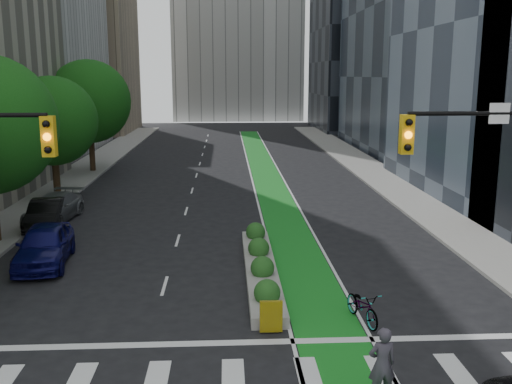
{
  "coord_description": "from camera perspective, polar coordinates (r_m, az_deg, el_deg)",
  "views": [
    {
      "loc": [
        -0.11,
        -14.47,
        7.82
      ],
      "look_at": [
        1.1,
        8.81,
        3.0
      ],
      "focal_mm": 40.0,
      "sensor_mm": 36.0,
      "label": 1
    }
  ],
  "objects": [
    {
      "name": "sidewalk_right",
      "position": [
        41.95,
        13.56,
        0.71
      ],
      "size": [
        3.6,
        90.0,
        0.15
      ],
      "primitive_type": "cube",
      "color": "gray",
      "rests_on": "ground"
    },
    {
      "name": "ground",
      "position": [
        16.45,
        -2.34,
        -16.72
      ],
      "size": [
        160.0,
        160.0,
        0.0
      ],
      "primitive_type": "plane",
      "color": "black",
      "rests_on": "ground"
    },
    {
      "name": "median_planter",
      "position": [
        22.8,
        0.48,
        -7.39
      ],
      "size": [
        1.2,
        10.26,
        1.1
      ],
      "color": "gray",
      "rests_on": "ground"
    },
    {
      "name": "tree_midfar",
      "position": [
        38.17,
        -19.7,
        6.69
      ],
      "size": [
        5.6,
        5.6,
        7.76
      ],
      "color": "black",
      "rests_on": "ground"
    },
    {
      "name": "sidewalk_left",
      "position": [
        41.89,
        -19.14,
        0.37
      ],
      "size": [
        3.6,
        90.0,
        0.15
      ],
      "primitive_type": "cube",
      "color": "gray",
      "rests_on": "ground"
    },
    {
      "name": "parked_car_left_near",
      "position": [
        25.44,
        -20.4,
        -5.0
      ],
      "size": [
        2.51,
        5.12,
        1.68
      ],
      "primitive_type": "imported",
      "rotation": [
        0.0,
        0.0,
        0.11
      ],
      "color": "#0D0D4E",
      "rests_on": "ground"
    },
    {
      "name": "building_tan_far",
      "position": [
        83.05,
        -17.43,
        14.74
      ],
      "size": [
        14.0,
        16.0,
        26.0
      ],
      "primitive_type": "cube",
      "color": "tan",
      "rests_on": "ground"
    },
    {
      "name": "cyclist",
      "position": [
        14.71,
        12.48,
        -16.46
      ],
      "size": [
        0.73,
        0.52,
        1.9
      ],
      "primitive_type": "imported",
      "rotation": [
        0.0,
        0.0,
        3.24
      ],
      "color": "#3B3641",
      "rests_on": "ground"
    },
    {
      "name": "parked_car_left_mid",
      "position": [
        31.5,
        -20.26,
        -2.07
      ],
      "size": [
        2.0,
        4.55,
        1.45
      ],
      "primitive_type": "imported",
      "rotation": [
        0.0,
        0.0,
        0.11
      ],
      "color": "black",
      "rests_on": "ground"
    },
    {
      "name": "building_dark_end",
      "position": [
        85.11,
        11.1,
        15.64
      ],
      "size": [
        14.0,
        18.0,
        28.0
      ],
      "primitive_type": "cube",
      "color": "black",
      "rests_on": "ground"
    },
    {
      "name": "parked_car_left_far",
      "position": [
        32.79,
        -19.56,
        -1.51
      ],
      "size": [
        2.55,
        5.15,
        1.44
      ],
      "primitive_type": "imported",
      "rotation": [
        0.0,
        0.0,
        -0.11
      ],
      "color": "slate",
      "rests_on": "ground"
    },
    {
      "name": "tree_far",
      "position": [
        47.78,
        -16.35,
        8.67
      ],
      "size": [
        6.6,
        6.6,
        9.0
      ],
      "color": "black",
      "rests_on": "ground"
    },
    {
      "name": "bike_lane_paint",
      "position": [
        45.26,
        1.0,
        1.74
      ],
      "size": [
        2.2,
        70.0,
        0.01
      ],
      "primitive_type": "cube",
      "color": "#178020",
      "rests_on": "ground"
    },
    {
      "name": "bicycle",
      "position": [
        18.95,
        10.61,
        -11.14
      ],
      "size": [
        1.19,
        2.15,
        1.07
      ],
      "primitive_type": "imported",
      "rotation": [
        0.0,
        0.0,
        0.25
      ],
      "color": "gray",
      "rests_on": "ground"
    }
  ]
}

